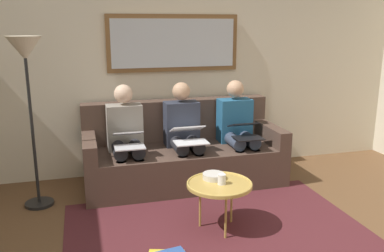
# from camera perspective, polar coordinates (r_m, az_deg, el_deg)

# --- Properties ---
(wall_rear) EXTENTS (6.00, 0.12, 2.60)m
(wall_rear) POSITION_cam_1_polar(r_m,az_deg,el_deg) (4.96, -2.78, 8.62)
(wall_rear) COLOR beige
(wall_rear) RESTS_ON ground_plane
(area_rug) EXTENTS (2.60, 1.80, 0.01)m
(area_rug) POSITION_cam_1_polar(r_m,az_deg,el_deg) (3.70, 3.60, -14.43)
(area_rug) COLOR #4C1E23
(area_rug) RESTS_ON ground_plane
(couch) EXTENTS (2.20, 0.90, 0.90)m
(couch) POSITION_cam_1_polar(r_m,az_deg,el_deg) (4.70, -1.35, -4.00)
(couch) COLOR #4C382D
(couch) RESTS_ON ground_plane
(framed_mirror) EXTENTS (1.55, 0.05, 0.65)m
(framed_mirror) POSITION_cam_1_polar(r_m,az_deg,el_deg) (4.85, -2.57, 11.46)
(framed_mirror) COLOR brown
(coffee_table) EXTENTS (0.57, 0.57, 0.44)m
(coffee_table) POSITION_cam_1_polar(r_m,az_deg,el_deg) (3.57, 3.84, -8.17)
(coffee_table) COLOR tan
(coffee_table) RESTS_ON ground_plane
(cup) EXTENTS (0.07, 0.07, 0.09)m
(cup) POSITION_cam_1_polar(r_m,az_deg,el_deg) (3.54, 4.15, -7.40)
(cup) COLOR silver
(cup) RESTS_ON coffee_table
(bowl) EXTENTS (0.19, 0.19, 0.05)m
(bowl) POSITION_cam_1_polar(r_m,az_deg,el_deg) (3.66, 3.01, -6.98)
(bowl) COLOR beige
(bowl) RESTS_ON coffee_table
(person_left) EXTENTS (0.38, 0.58, 1.14)m
(person_left) POSITION_cam_1_polar(r_m,az_deg,el_deg) (4.75, 6.35, -0.18)
(person_left) COLOR #235B84
(person_left) RESTS_ON couch
(laptop_black) EXTENTS (0.30, 0.38, 0.16)m
(laptop_black) POSITION_cam_1_polar(r_m,az_deg,el_deg) (4.53, 7.45, -0.61)
(laptop_black) COLOR black
(person_middle) EXTENTS (0.38, 0.58, 1.14)m
(person_middle) POSITION_cam_1_polar(r_m,az_deg,el_deg) (4.55, -1.16, -0.70)
(person_middle) COLOR #2D3342
(person_middle) RESTS_ON couch
(laptop_white) EXTENTS (0.35, 0.37, 0.16)m
(laptop_white) POSITION_cam_1_polar(r_m,az_deg,el_deg) (4.33, -0.41, -1.21)
(laptop_white) COLOR white
(person_right) EXTENTS (0.38, 0.58, 1.14)m
(person_right) POSITION_cam_1_polar(r_m,az_deg,el_deg) (4.45, -9.19, -1.25)
(person_right) COLOR gray
(person_right) RESTS_ON couch
(laptop_silver) EXTENTS (0.30, 0.35, 0.15)m
(laptop_silver) POSITION_cam_1_polar(r_m,az_deg,el_deg) (4.21, -8.83, -1.86)
(laptop_silver) COLOR silver
(standing_lamp) EXTENTS (0.32, 0.32, 1.66)m
(standing_lamp) POSITION_cam_1_polar(r_m,az_deg,el_deg) (4.12, -22.08, 7.51)
(standing_lamp) COLOR black
(standing_lamp) RESTS_ON ground_plane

